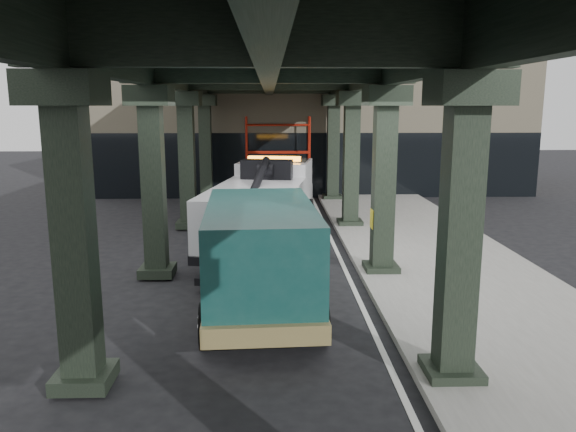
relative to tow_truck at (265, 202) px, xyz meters
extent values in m
plane|color=black|center=(0.54, -5.58, -1.40)|extent=(90.00, 90.00, 0.00)
cube|color=gray|center=(5.04, -3.58, -1.33)|extent=(5.00, 40.00, 0.15)
cube|color=silver|center=(2.24, -3.58, -1.40)|extent=(0.12, 38.00, 0.01)
cube|color=black|center=(3.14, -9.58, 1.10)|extent=(0.55, 0.55, 5.00)
cube|color=black|center=(3.14, -9.58, 3.35)|extent=(1.10, 1.10, 0.50)
cube|color=black|center=(3.14, -9.58, -1.22)|extent=(0.90, 0.90, 0.24)
cube|color=black|center=(3.14, -3.58, 1.10)|extent=(0.55, 0.55, 5.00)
cube|color=black|center=(3.14, -3.58, 3.35)|extent=(1.10, 1.10, 0.50)
cube|color=black|center=(3.14, -3.58, -1.22)|extent=(0.90, 0.90, 0.24)
cube|color=black|center=(3.14, 2.42, 1.10)|extent=(0.55, 0.55, 5.00)
cube|color=black|center=(3.14, 2.42, 3.35)|extent=(1.10, 1.10, 0.50)
cube|color=black|center=(3.14, 2.42, -1.22)|extent=(0.90, 0.90, 0.24)
cube|color=black|center=(3.14, 8.42, 1.10)|extent=(0.55, 0.55, 5.00)
cube|color=black|center=(3.14, 8.42, 3.35)|extent=(1.10, 1.10, 0.50)
cube|color=black|center=(3.14, 8.42, -1.22)|extent=(0.90, 0.90, 0.24)
cube|color=black|center=(-2.86, -9.58, 1.10)|extent=(0.55, 0.55, 5.00)
cube|color=black|center=(-2.86, -9.58, 3.35)|extent=(1.10, 1.10, 0.50)
cube|color=black|center=(-2.86, -9.58, -1.22)|extent=(0.90, 0.90, 0.24)
cube|color=black|center=(-2.86, -3.58, 1.10)|extent=(0.55, 0.55, 5.00)
cube|color=black|center=(-2.86, -3.58, 3.35)|extent=(1.10, 1.10, 0.50)
cube|color=black|center=(-2.86, -3.58, -1.22)|extent=(0.90, 0.90, 0.24)
cube|color=black|center=(-2.86, 2.42, 1.10)|extent=(0.55, 0.55, 5.00)
cube|color=black|center=(-2.86, 2.42, 3.35)|extent=(1.10, 1.10, 0.50)
cube|color=black|center=(-2.86, 2.42, -1.22)|extent=(0.90, 0.90, 0.24)
cube|color=black|center=(-2.86, 8.42, 1.10)|extent=(0.55, 0.55, 5.00)
cube|color=black|center=(-2.86, 8.42, 3.35)|extent=(1.10, 1.10, 0.50)
cube|color=black|center=(-2.86, 8.42, -1.22)|extent=(0.90, 0.90, 0.24)
cube|color=black|center=(3.14, -3.58, 4.15)|extent=(0.35, 32.00, 1.10)
cube|color=black|center=(-2.86, -3.58, 4.15)|extent=(0.35, 32.00, 1.10)
cube|color=black|center=(0.14, -3.58, 4.15)|extent=(0.35, 32.00, 1.10)
cube|color=black|center=(0.14, -3.58, 4.85)|extent=(7.40, 32.00, 0.30)
cube|color=#C6B793|center=(2.54, 14.42, 2.60)|extent=(22.00, 10.00, 8.00)
cylinder|color=red|center=(-0.96, 9.32, 0.60)|extent=(0.08, 0.08, 4.00)
cylinder|color=red|center=(-0.96, 8.52, 0.60)|extent=(0.08, 0.08, 4.00)
cylinder|color=red|center=(2.04, 9.32, 0.60)|extent=(0.08, 0.08, 4.00)
cylinder|color=red|center=(2.04, 8.52, 0.60)|extent=(0.08, 0.08, 4.00)
cylinder|color=red|center=(0.54, 9.32, -0.40)|extent=(3.00, 0.08, 0.08)
cylinder|color=red|center=(0.54, 9.32, 0.90)|extent=(3.00, 0.08, 0.08)
cylinder|color=red|center=(0.54, 9.32, 2.20)|extent=(3.00, 0.08, 0.08)
cube|color=black|center=(-0.09, -0.53, -0.68)|extent=(2.31, 7.86, 0.26)
cube|color=silver|center=(0.35, 2.08, 0.21)|extent=(2.82, 2.86, 1.87)
cube|color=silver|center=(0.53, 3.16, -0.31)|extent=(2.53, 1.12, 0.94)
cube|color=black|center=(0.39, 2.34, 0.73)|extent=(2.48, 1.71, 0.88)
cube|color=silver|center=(-0.29, -1.71, 0.00)|extent=(3.32, 5.54, 1.45)
cube|color=orange|center=(0.31, 1.88, 1.25)|extent=(1.89, 0.60, 0.17)
cube|color=black|center=(0.06, 0.34, 1.04)|extent=(1.74, 0.89, 0.62)
cylinder|color=black|center=(-0.25, -1.51, 0.78)|extent=(0.85, 3.63, 1.39)
cube|color=black|center=(-0.72, -4.33, -1.04)|extent=(0.55, 1.49, 0.19)
cube|color=black|center=(-0.84, -5.04, -1.09)|extent=(1.68, 0.53, 0.19)
cylinder|color=black|center=(-0.73, 2.58, -0.83)|extent=(0.55, 1.19, 1.14)
cylinder|color=silver|center=(-0.73, 2.58, -0.83)|extent=(0.50, 0.69, 0.63)
cylinder|color=black|center=(1.53, 2.20, -0.83)|extent=(0.55, 1.19, 1.14)
cylinder|color=silver|center=(1.53, 2.20, -0.83)|extent=(0.50, 0.69, 0.63)
cylinder|color=black|center=(-1.29, -0.81, -0.83)|extent=(0.55, 1.19, 1.14)
cylinder|color=silver|center=(-1.29, -0.81, -0.83)|extent=(0.50, 0.69, 0.63)
cylinder|color=black|center=(0.96, -1.18, -0.83)|extent=(0.55, 1.19, 1.14)
cylinder|color=silver|center=(0.96, -1.18, -0.83)|extent=(0.50, 0.69, 0.63)
cylinder|color=black|center=(-1.52, -2.14, -0.83)|extent=(0.55, 1.19, 1.14)
cylinder|color=silver|center=(-1.52, -2.14, -0.83)|extent=(0.50, 0.69, 0.63)
cylinder|color=black|center=(0.74, -2.52, -0.83)|extent=(0.55, 1.19, 1.14)
cylinder|color=silver|center=(0.74, -2.52, -0.83)|extent=(0.50, 0.69, 0.63)
cube|color=#12403D|center=(-0.20, -3.60, -0.40)|extent=(2.23, 1.27, 0.95)
cube|color=#12403D|center=(-0.05, -6.50, 0.02)|extent=(2.46, 4.87, 2.06)
cube|color=olive|center=(-0.07, -6.08, -0.82)|extent=(2.57, 6.03, 0.37)
cube|color=black|center=(-0.17, -4.02, 0.45)|extent=(2.08, 0.56, 0.88)
cube|color=black|center=(-0.06, -6.18, 0.55)|extent=(2.45, 3.92, 0.58)
cube|color=silver|center=(-0.22, -3.04, -0.82)|extent=(2.12, 0.24, 0.32)
cylinder|color=black|center=(-1.25, -3.70, -0.96)|extent=(0.34, 0.90, 0.89)
cylinder|color=silver|center=(-1.25, -3.70, -0.96)|extent=(0.36, 0.51, 0.49)
cylinder|color=black|center=(0.86, -3.59, -0.96)|extent=(0.34, 0.90, 0.89)
cylinder|color=silver|center=(0.86, -3.59, -0.96)|extent=(0.36, 0.51, 0.49)
cylinder|color=black|center=(-1.02, -8.14, -0.96)|extent=(0.34, 0.90, 0.89)
cylinder|color=silver|center=(-1.02, -8.14, -0.96)|extent=(0.36, 0.51, 0.49)
cylinder|color=black|center=(1.09, -8.03, -0.96)|extent=(0.34, 0.90, 0.89)
cylinder|color=silver|center=(1.09, -8.03, -0.96)|extent=(0.36, 0.51, 0.49)
camera|label=1|loc=(0.17, -18.09, 3.10)|focal=35.00mm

